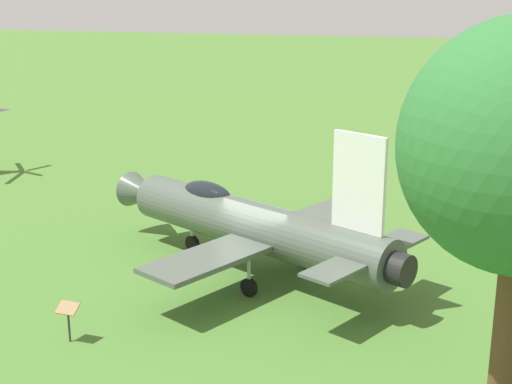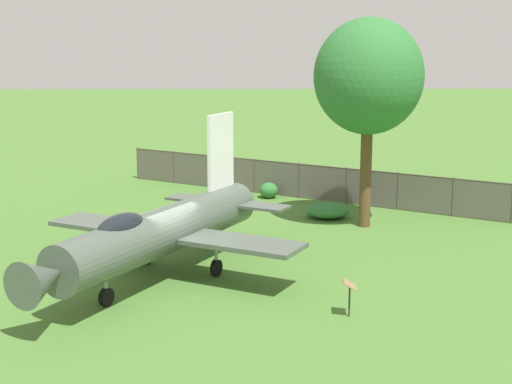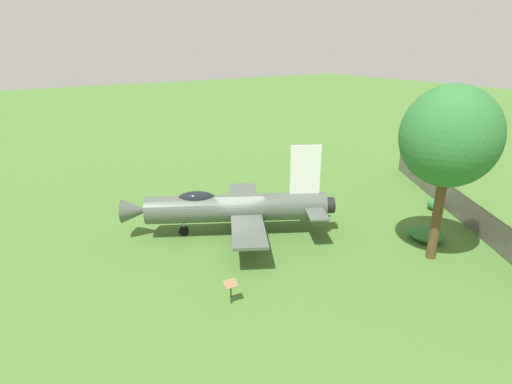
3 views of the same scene
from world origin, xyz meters
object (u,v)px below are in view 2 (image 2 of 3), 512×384
at_px(shrub_by_tree, 269,190).
at_px(info_plaque, 350,290).
at_px(shade_tree, 369,77).
at_px(display_jet, 157,232).
at_px(shrub_near_fence, 327,210).

distance_m(shrub_by_tree, info_plaque, 17.59).
bearing_deg(info_plaque, shade_tree, 168.55).
distance_m(display_jet, shrub_by_tree, 14.65).
height_order(display_jet, info_plaque, display_jet).
relative_size(display_jet, info_plaque, 10.46).
height_order(display_jet, shade_tree, shade_tree).
height_order(shade_tree, shrub_near_fence, shade_tree).
xyz_separation_m(shade_tree, info_plaque, (11.24, -2.28, -5.81)).
height_order(display_jet, shrub_near_fence, display_jet).
height_order(shade_tree, shrub_by_tree, shade_tree).
distance_m(display_jet, info_plaque, 7.21).
bearing_deg(shrub_by_tree, shade_tree, 33.22).
bearing_deg(shade_tree, shrub_by_tree, -146.78).
bearing_deg(shrub_near_fence, display_jet, -36.94).
height_order(shrub_by_tree, info_plaque, info_plaque).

